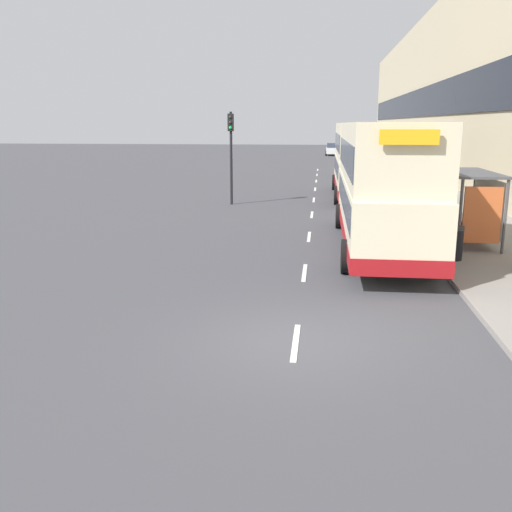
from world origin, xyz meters
TOP-DOWN VIEW (x-y plane):
  - ground_plane at (0.00, 0.00)m, footprint 220.00×220.00m
  - pavement at (6.50, 38.50)m, footprint 5.00×93.00m
  - terrace_facade at (10.49, 38.50)m, footprint 3.10×93.00m
  - lane_mark_0 at (0.00, -0.04)m, footprint 0.12×2.00m
  - lane_mark_1 at (0.00, 5.45)m, footprint 0.12×2.00m
  - lane_mark_2 at (0.00, 10.94)m, footprint 0.12×2.00m
  - lane_mark_3 at (0.00, 16.43)m, footprint 0.12×2.00m
  - lane_mark_4 at (0.00, 21.93)m, footprint 0.12×2.00m
  - lane_mark_5 at (0.00, 27.42)m, footprint 0.12×2.00m
  - lane_mark_6 at (0.00, 32.91)m, footprint 0.12×2.00m
  - lane_mark_7 at (0.00, 38.40)m, footprint 0.12×2.00m
  - lane_mark_8 at (0.00, 43.90)m, footprint 0.12×2.00m
  - bus_shelter at (5.77, 9.74)m, footprint 1.60×4.20m
  - double_decker_bus_near at (2.47, 9.11)m, footprint 2.85×11.52m
  - double_decker_bus_ahead at (2.53, 23.53)m, footprint 2.85×10.92m
  - car_0 at (1.82, 69.39)m, footprint 2.04×4.12m
  - pedestrian_2 at (5.05, 14.41)m, footprint 0.34×0.34m
  - pedestrian_3 at (4.69, 9.41)m, footprint 0.35×0.35m
  - litter_bin at (4.55, 7.06)m, footprint 0.55×0.55m
  - traffic_light_far_kerb at (-4.40, 19.57)m, footprint 0.30×0.32m

SIDE VIEW (x-z plane):
  - ground_plane at x=0.00m, z-range 0.00..0.00m
  - lane_mark_0 at x=0.00m, z-range 0.00..0.01m
  - lane_mark_1 at x=0.00m, z-range 0.00..0.01m
  - lane_mark_2 at x=0.00m, z-range 0.00..0.01m
  - lane_mark_3 at x=0.00m, z-range 0.00..0.01m
  - lane_mark_4 at x=0.00m, z-range 0.00..0.01m
  - lane_mark_5 at x=0.00m, z-range 0.00..0.01m
  - lane_mark_6 at x=0.00m, z-range 0.00..0.01m
  - lane_mark_7 at x=0.00m, z-range 0.00..0.01m
  - lane_mark_8 at x=0.00m, z-range 0.00..0.01m
  - pavement at x=6.50m, z-range 0.00..0.14m
  - litter_bin at x=4.55m, z-range 0.14..1.19m
  - car_0 at x=1.82m, z-range 0.00..1.67m
  - pedestrian_2 at x=5.05m, z-range 0.16..1.87m
  - pedestrian_3 at x=4.69m, z-range 0.16..1.93m
  - bus_shelter at x=5.77m, z-range 0.64..3.12m
  - double_decker_bus_ahead at x=2.53m, z-range 0.13..4.43m
  - double_decker_bus_near at x=2.47m, z-range 0.14..4.44m
  - traffic_light_far_kerb at x=-4.40m, z-range 0.84..5.72m
  - terrace_facade at x=10.49m, z-range 0.00..13.54m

